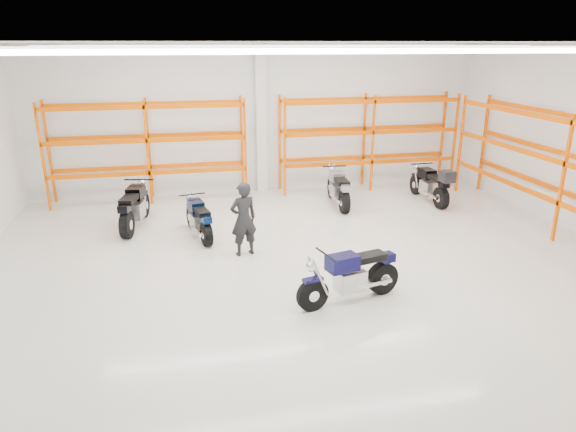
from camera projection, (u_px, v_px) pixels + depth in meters
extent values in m
plane|color=silver|center=(306.00, 262.00, 11.07)|extent=(14.00, 14.00, 0.00)
cube|color=white|center=(260.00, 119.00, 15.91)|extent=(14.00, 0.02, 4.50)
cube|color=white|center=(466.00, 295.00, 4.80)|extent=(14.00, 0.02, 4.50)
cube|color=white|center=(309.00, 43.00, 9.64)|extent=(14.00, 12.00, 0.02)
cube|color=white|center=(365.00, 50.00, 6.89)|extent=(10.00, 0.22, 0.10)
cube|color=white|center=(303.00, 48.00, 10.13)|extent=(10.00, 0.22, 0.10)
cube|color=white|center=(274.00, 47.00, 12.91)|extent=(10.00, 0.22, 0.10)
cylinder|color=black|center=(313.00, 295.00, 8.99)|extent=(0.61, 0.26, 0.60)
cylinder|color=black|center=(382.00, 278.00, 9.62)|extent=(0.64, 0.33, 0.62)
cylinder|color=silver|center=(313.00, 295.00, 8.99)|extent=(0.23, 0.18, 0.20)
cylinder|color=silver|center=(382.00, 278.00, 9.62)|extent=(0.26, 0.25, 0.22)
cube|color=#0C0B36|center=(313.00, 280.00, 8.89)|extent=(0.38, 0.23, 0.06)
cube|color=#B7B7BC|center=(350.00, 280.00, 9.28)|extent=(0.59, 0.48, 0.38)
cube|color=#A5A5AA|center=(367.00, 281.00, 9.47)|extent=(0.71, 0.29, 0.08)
cube|color=#0C0B36|center=(342.00, 263.00, 9.08)|extent=(0.62, 0.47, 0.28)
cube|color=black|center=(368.00, 257.00, 9.32)|extent=(0.71, 0.45, 0.12)
cube|color=#0C0B36|center=(387.00, 257.00, 9.52)|extent=(0.31, 0.28, 0.16)
cylinder|color=black|center=(326.00, 255.00, 8.87)|extent=(0.21, 0.69, 0.04)
sphere|color=silver|center=(311.00, 266.00, 8.79)|extent=(0.19, 0.19, 0.19)
cylinder|color=silver|center=(374.00, 284.00, 9.35)|extent=(0.75, 0.27, 0.09)
cylinder|color=black|center=(144.00, 205.00, 13.90)|extent=(0.26, 0.67, 0.65)
cylinder|color=black|center=(127.00, 225.00, 12.35)|extent=(0.33, 0.70, 0.67)
cylinder|color=silver|center=(144.00, 205.00, 13.90)|extent=(0.19, 0.24, 0.22)
cylinder|color=silver|center=(127.00, 225.00, 12.35)|extent=(0.26, 0.28, 0.24)
cube|color=black|center=(143.00, 193.00, 13.80)|extent=(0.24, 0.42, 0.07)
cube|color=#B7B7BC|center=(135.00, 210.00, 13.06)|extent=(0.50, 0.63, 0.41)
cube|color=#A5A5AA|center=(131.00, 219.00, 12.70)|extent=(0.28, 0.77, 0.09)
cube|color=black|center=(136.00, 192.00, 13.11)|extent=(0.49, 0.67, 0.30)
cube|color=black|center=(129.00, 199.00, 12.53)|extent=(0.47, 0.77, 0.13)
cube|color=black|center=(124.00, 208.00, 12.13)|extent=(0.29, 0.33, 0.17)
cylinder|color=black|center=(139.00, 180.00, 13.38)|extent=(0.75, 0.19, 0.04)
sphere|color=silver|center=(143.00, 183.00, 13.75)|extent=(0.21, 0.21, 0.21)
cylinder|color=silver|center=(124.00, 220.00, 12.66)|extent=(0.26, 0.82, 0.10)
cylinder|color=black|center=(191.00, 217.00, 13.09)|extent=(0.23, 0.57, 0.55)
cylinder|color=black|center=(206.00, 234.00, 11.90)|extent=(0.29, 0.60, 0.57)
cylinder|color=silver|center=(191.00, 217.00, 13.09)|extent=(0.17, 0.21, 0.18)
cylinder|color=silver|center=(206.00, 234.00, 11.90)|extent=(0.22, 0.24, 0.20)
cube|color=#04183B|center=(190.00, 207.00, 13.00)|extent=(0.21, 0.35, 0.06)
cube|color=#B7B7BC|center=(198.00, 221.00, 12.44)|extent=(0.43, 0.54, 0.35)
cube|color=#A5A5AA|center=(203.00, 229.00, 12.16)|extent=(0.25, 0.66, 0.07)
cube|color=#04183B|center=(196.00, 206.00, 12.47)|extent=(0.42, 0.57, 0.26)
cube|color=black|center=(202.00, 212.00, 12.02)|extent=(0.40, 0.66, 0.11)
cube|color=#04183B|center=(207.00, 220.00, 11.71)|extent=(0.25, 0.28, 0.15)
cylinder|color=black|center=(192.00, 194.00, 12.67)|extent=(0.64, 0.17, 0.03)
sphere|color=silver|center=(190.00, 197.00, 12.96)|extent=(0.18, 0.18, 0.18)
cylinder|color=silver|center=(197.00, 231.00, 12.07)|extent=(0.23, 0.69, 0.08)
cylinder|color=black|center=(332.00, 188.00, 15.63)|extent=(0.16, 0.62, 0.61)
cylinder|color=black|center=(344.00, 202.00, 14.20)|extent=(0.22, 0.64, 0.63)
cylinder|color=silver|center=(332.00, 188.00, 15.63)|extent=(0.15, 0.21, 0.20)
cylinder|color=silver|center=(344.00, 202.00, 14.20)|extent=(0.22, 0.24, 0.22)
cube|color=#949499|center=(332.00, 178.00, 15.54)|extent=(0.17, 0.38, 0.06)
cube|color=#B7B7BC|center=(338.00, 191.00, 14.85)|extent=(0.40, 0.55, 0.39)
cube|color=#A5A5AA|center=(341.00, 198.00, 14.52)|extent=(0.16, 0.72, 0.08)
cube|color=#949499|center=(337.00, 176.00, 14.90)|extent=(0.38, 0.59, 0.29)
cube|color=black|center=(342.00, 181.00, 14.36)|extent=(0.35, 0.69, 0.12)
cube|color=#949499|center=(346.00, 188.00, 13.99)|extent=(0.24, 0.28, 0.16)
cylinder|color=black|center=(334.00, 166.00, 15.15)|extent=(0.72, 0.08, 0.04)
sphere|color=silver|center=(332.00, 169.00, 15.49)|extent=(0.19, 0.19, 0.19)
cylinder|color=silver|center=(336.00, 199.00, 14.46)|extent=(0.14, 0.77, 0.09)
cylinder|color=black|center=(416.00, 185.00, 15.98)|extent=(0.14, 0.61, 0.61)
cylinder|color=black|center=(441.00, 198.00, 14.57)|extent=(0.20, 0.64, 0.63)
cylinder|color=silver|center=(416.00, 185.00, 15.98)|extent=(0.15, 0.21, 0.20)
cylinder|color=silver|center=(441.00, 198.00, 14.57)|extent=(0.21, 0.23, 0.22)
cube|color=black|center=(417.00, 175.00, 15.88)|extent=(0.16, 0.37, 0.06)
cube|color=#B7B7BC|center=(429.00, 188.00, 15.21)|extent=(0.38, 0.54, 0.39)
cube|color=#A5A5AA|center=(435.00, 194.00, 14.89)|extent=(0.14, 0.71, 0.08)
cube|color=black|center=(427.00, 173.00, 15.25)|extent=(0.36, 0.58, 0.28)
cube|color=black|center=(437.00, 178.00, 14.73)|extent=(0.32, 0.68, 0.12)
cube|color=black|center=(444.00, 185.00, 14.36)|extent=(0.23, 0.27, 0.16)
cylinder|color=black|center=(422.00, 164.00, 15.50)|extent=(0.71, 0.06, 0.04)
sphere|color=silver|center=(417.00, 167.00, 15.83)|extent=(0.19, 0.19, 0.19)
cylinder|color=silver|center=(431.00, 195.00, 14.81)|extent=(0.11, 0.76, 0.09)
cube|color=black|center=(447.00, 176.00, 14.17)|extent=(0.36, 0.40, 0.30)
imported|color=black|center=(243.00, 219.00, 11.23)|extent=(0.69, 0.54, 1.66)
cube|color=white|center=(261.00, 120.00, 15.75)|extent=(0.32, 0.32, 4.50)
cube|color=#FF6A00|center=(49.00, 152.00, 14.80)|extent=(0.07, 0.07, 3.00)
cube|color=#FF6A00|center=(43.00, 158.00, 14.05)|extent=(0.07, 0.07, 3.00)
cube|color=#FF6A00|center=(149.00, 148.00, 15.36)|extent=(0.07, 0.07, 3.00)
cube|color=#FF6A00|center=(148.00, 154.00, 14.62)|extent=(0.07, 0.07, 3.00)
cube|color=#FF6A00|center=(242.00, 145.00, 15.92)|extent=(0.07, 0.07, 3.00)
cube|color=#FF6A00|center=(245.00, 150.00, 15.18)|extent=(0.07, 0.07, 3.00)
cube|color=#FF6A00|center=(151.00, 167.00, 15.54)|extent=(5.60, 0.07, 0.12)
cube|color=#FF6A00|center=(150.00, 173.00, 14.80)|extent=(5.60, 0.07, 0.12)
cube|color=#FF6A00|center=(148.00, 136.00, 15.24)|extent=(5.60, 0.07, 0.12)
cube|color=#FF6A00|center=(147.00, 141.00, 14.50)|extent=(5.60, 0.07, 0.12)
cube|color=#FF6A00|center=(145.00, 104.00, 14.94)|extent=(5.60, 0.07, 0.12)
cube|color=#FF6A00|center=(144.00, 107.00, 14.20)|extent=(5.60, 0.07, 0.12)
cube|color=#FF6A00|center=(280.00, 143.00, 16.16)|extent=(0.07, 0.07, 3.00)
cube|color=#FF6A00|center=(285.00, 148.00, 15.42)|extent=(0.07, 0.07, 3.00)
cube|color=#FF6A00|center=(364.00, 140.00, 16.72)|extent=(0.07, 0.07, 3.00)
cube|color=#FF6A00|center=(373.00, 144.00, 15.98)|extent=(0.07, 0.07, 3.00)
cube|color=#FF6A00|center=(442.00, 137.00, 17.29)|extent=(0.07, 0.07, 3.00)
cube|color=#FF6A00|center=(455.00, 141.00, 16.54)|extent=(0.07, 0.07, 3.00)
cube|color=#FF6A00|center=(363.00, 157.00, 16.90)|extent=(5.60, 0.07, 0.12)
cube|color=#FF6A00|center=(372.00, 162.00, 16.16)|extent=(5.60, 0.07, 0.12)
cube|color=#FF6A00|center=(364.00, 128.00, 16.60)|extent=(5.60, 0.07, 0.12)
cube|color=#FF6A00|center=(373.00, 132.00, 15.86)|extent=(5.60, 0.07, 0.12)
cube|color=#FF6A00|center=(366.00, 99.00, 16.30)|extent=(5.60, 0.07, 0.12)
cube|color=#FF6A00|center=(375.00, 101.00, 15.56)|extent=(5.60, 0.07, 0.12)
cube|color=#FF6A00|center=(563.00, 180.00, 11.82)|extent=(0.07, 0.07, 3.00)
cube|color=#FF6A00|center=(484.00, 143.00, 16.14)|extent=(0.07, 0.07, 3.00)
cube|color=#FF6A00|center=(461.00, 144.00, 15.98)|extent=(0.07, 0.07, 3.00)
cube|color=#FF6A00|center=(559.00, 203.00, 12.00)|extent=(0.07, 9.00, 0.12)
cube|color=#FF6A00|center=(566.00, 164.00, 11.70)|extent=(0.07, 9.00, 0.12)
cube|color=#FF6A00|center=(573.00, 123.00, 11.40)|extent=(0.07, 9.00, 0.12)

